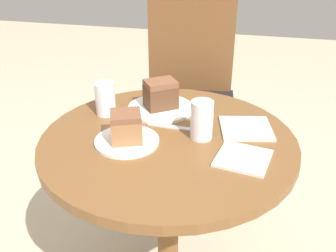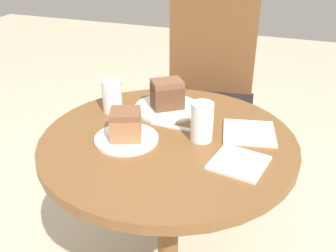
% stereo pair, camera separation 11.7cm
% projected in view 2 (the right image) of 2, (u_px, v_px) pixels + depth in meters
% --- Properties ---
extents(table, '(0.78, 0.78, 0.71)m').
position_uv_depth(table, '(168.00, 185.00, 1.27)').
color(table, brown).
rests_on(table, ground_plane).
extents(chair, '(0.52, 0.52, 1.01)m').
position_uv_depth(chair, '(207.00, 91.00, 2.00)').
color(chair, brown).
rests_on(chair, ground_plane).
extents(plate_near, '(0.23, 0.23, 0.01)m').
position_uv_depth(plate_near, '(167.00, 108.00, 1.36)').
color(plate_near, white).
rests_on(plate_near, table).
extents(plate_far, '(0.19, 0.19, 0.01)m').
position_uv_depth(plate_far, '(127.00, 139.00, 1.17)').
color(plate_far, white).
rests_on(plate_far, table).
extents(cake_slice_near, '(0.13, 0.12, 0.10)m').
position_uv_depth(cake_slice_near, '(167.00, 94.00, 1.34)').
color(cake_slice_near, brown).
rests_on(cake_slice_near, plate_near).
extents(cake_slice_far, '(0.11, 0.11, 0.09)m').
position_uv_depth(cake_slice_far, '(126.00, 124.00, 1.15)').
color(cake_slice_far, '#9E6B42').
rests_on(cake_slice_far, plate_far).
extents(glass_lemonade, '(0.07, 0.07, 0.12)m').
position_uv_depth(glass_lemonade, '(202.00, 124.00, 1.16)').
color(glass_lemonade, beige).
rests_on(glass_lemonade, table).
extents(glass_water, '(0.07, 0.07, 0.11)m').
position_uv_depth(glass_water, '(112.00, 98.00, 1.33)').
color(glass_water, silver).
rests_on(glass_water, table).
extents(napkin_stack, '(0.19, 0.19, 0.01)m').
position_uv_depth(napkin_stack, '(249.00, 133.00, 1.21)').
color(napkin_stack, silver).
rests_on(napkin_stack, table).
extents(fork, '(0.15, 0.03, 0.00)m').
position_uv_depth(fork, '(173.00, 127.00, 1.25)').
color(fork, silver).
rests_on(fork, table).
extents(napkin_side, '(0.16, 0.16, 0.01)m').
position_uv_depth(napkin_side, '(239.00, 163.00, 1.06)').
color(napkin_side, silver).
rests_on(napkin_side, table).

